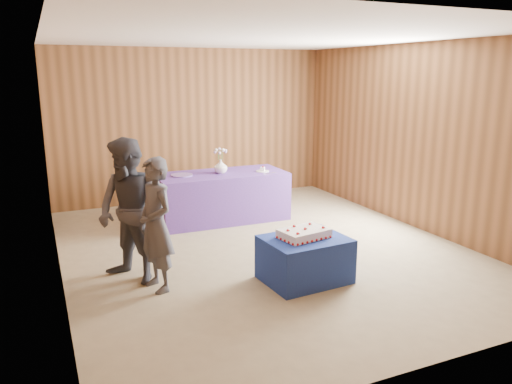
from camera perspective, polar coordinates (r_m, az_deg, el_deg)
ground at (r=6.65m, az=0.84°, el=-6.50°), size 6.00×6.00×0.00m
room_shell at (r=6.27m, az=0.89°, el=9.18°), size 5.04×6.04×2.72m
cake_table at (r=5.63m, az=5.60°, el=-7.65°), size 0.95×0.76×0.50m
serving_table at (r=7.86m, az=-3.95°, el=-0.52°), size 2.02×0.93×0.75m
sheet_cake at (r=5.55m, az=5.50°, el=-4.71°), size 0.61×0.47×0.13m
vase at (r=7.76m, az=-4.06°, el=2.94°), size 0.25×0.25×0.22m
flower_spray at (r=7.72m, az=-4.09°, el=4.74°), size 0.21×0.21×0.16m
platter at (r=7.64m, az=-8.48°, el=1.91°), size 0.38×0.38×0.02m
plate at (r=7.89m, az=0.74°, el=2.39°), size 0.27×0.27×0.01m
cake_slice at (r=7.88m, az=0.75°, el=2.67°), size 0.09×0.09×0.08m
knife at (r=7.75m, az=1.58°, el=2.16°), size 0.26×0.08×0.00m
guest_left at (r=5.35m, az=-11.37°, el=-3.71°), size 0.47×0.60×1.44m
guest_right at (r=5.59m, az=-14.25°, el=-2.19°), size 0.93×0.99×1.61m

